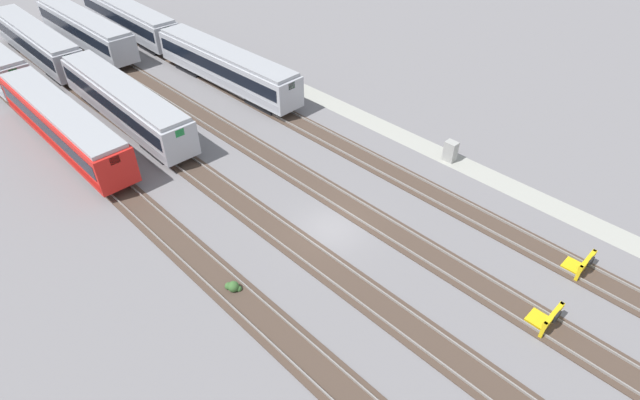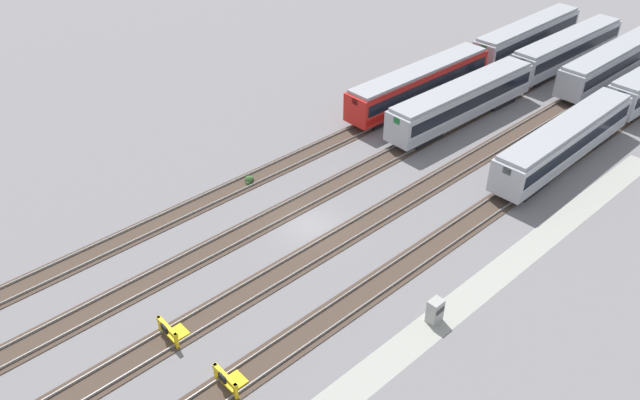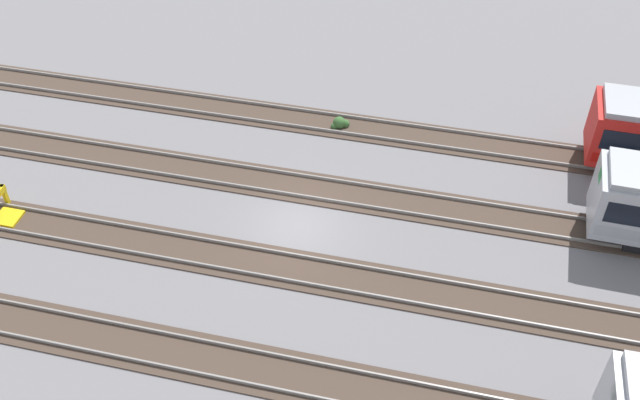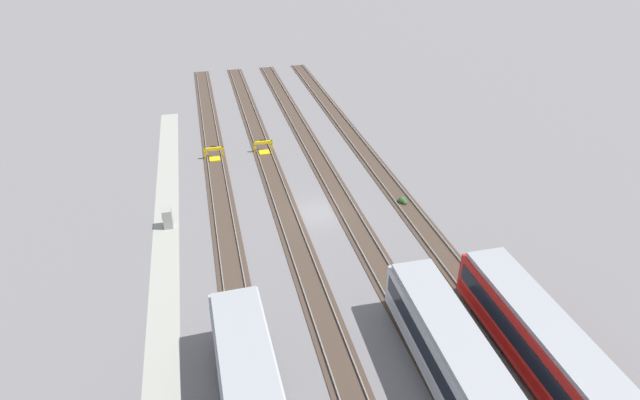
{
  "view_description": "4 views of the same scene",
  "coord_description": "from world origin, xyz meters",
  "px_view_note": "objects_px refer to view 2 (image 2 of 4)",
  "views": [
    {
      "loc": [
        -16.46,
        17.28,
        21.38
      ],
      "look_at": [
        1.01,
        -0.0,
        1.8
      ],
      "focal_mm": 28.0,
      "sensor_mm": 36.0,
      "label": 1
    },
    {
      "loc": [
        -23.93,
        -26.94,
        27.42
      ],
      "look_at": [
        1.01,
        -0.0,
        1.8
      ],
      "focal_mm": 35.0,
      "sensor_mm": 36.0,
      "label": 2
    },
    {
      "loc": [
        6.39,
        -22.82,
        23.43
      ],
      "look_at": [
        1.01,
        -0.0,
        1.8
      ],
      "focal_mm": 42.0,
      "sensor_mm": 36.0,
      "label": 3
    },
    {
      "loc": [
        34.64,
        -8.4,
        22.09
      ],
      "look_at": [
        1.01,
        -0.0,
        1.8
      ],
      "focal_mm": 28.0,
      "sensor_mm": 36.0,
      "label": 4
    }
  ],
  "objects_px": {
    "subway_car_front_row_rightmost": "(567,49)",
    "electrical_cabinet": "(435,311)",
    "subway_car_back_row_leftmost": "(564,141)",
    "subway_car_back_row_centre": "(420,84)",
    "bumper_stop_nearest_track": "(230,380)",
    "weed_clump": "(249,180)",
    "subway_car_front_row_right_inner": "(527,36)",
    "subway_car_front_row_centre": "(462,101)",
    "bumper_stop_near_inner_track": "(172,331)",
    "subway_car_front_row_left_inner": "(612,63)"
  },
  "relations": [
    {
      "from": "subway_car_front_row_left_inner",
      "to": "subway_car_back_row_leftmost",
      "type": "height_order",
      "value": "same"
    },
    {
      "from": "bumper_stop_nearest_track",
      "to": "bumper_stop_near_inner_track",
      "type": "xyz_separation_m",
      "value": [
        -0.39,
        5.12,
        0.0
      ]
    },
    {
      "from": "electrical_cabinet",
      "to": "subway_car_back_row_leftmost",
      "type": "bearing_deg",
      "value": 11.13
    },
    {
      "from": "bumper_stop_near_inner_track",
      "to": "electrical_cabinet",
      "type": "relative_size",
      "value": 1.25
    },
    {
      "from": "electrical_cabinet",
      "to": "subway_car_front_row_right_inner",
      "type": "bearing_deg",
      "value": 25.55
    },
    {
      "from": "subway_car_front_row_centre",
      "to": "bumper_stop_nearest_track",
      "type": "bearing_deg",
      "value": -163.19
    },
    {
      "from": "subway_car_front_row_left_inner",
      "to": "subway_car_front_row_centre",
      "type": "distance_m",
      "value": 19.47
    },
    {
      "from": "subway_car_back_row_centre",
      "to": "bumper_stop_near_inner_track",
      "type": "bearing_deg",
      "value": -163.43
    },
    {
      "from": "subway_car_front_row_left_inner",
      "to": "electrical_cabinet",
      "type": "height_order",
      "value": "subway_car_front_row_left_inner"
    },
    {
      "from": "bumper_stop_nearest_track",
      "to": "electrical_cabinet",
      "type": "height_order",
      "value": "electrical_cabinet"
    },
    {
      "from": "bumper_stop_near_inner_track",
      "to": "electrical_cabinet",
      "type": "xyz_separation_m",
      "value": [
        12.25,
        -9.51,
        0.29
      ]
    },
    {
      "from": "subway_car_back_row_centre",
      "to": "electrical_cabinet",
      "type": "distance_m",
      "value": 29.71
    },
    {
      "from": "subway_car_front_row_centre",
      "to": "bumper_stop_nearest_track",
      "type": "relative_size",
      "value": 9.03
    },
    {
      "from": "subway_car_front_row_left_inner",
      "to": "subway_car_front_row_rightmost",
      "type": "relative_size",
      "value": 1.0
    },
    {
      "from": "subway_car_back_row_leftmost",
      "to": "bumper_stop_nearest_track",
      "type": "relative_size",
      "value": 9.03
    },
    {
      "from": "subway_car_front_row_right_inner",
      "to": "bumper_stop_near_inner_track",
      "type": "xyz_separation_m",
      "value": [
        -53.5,
        -10.21,
        -1.53
      ]
    },
    {
      "from": "bumper_stop_nearest_track",
      "to": "electrical_cabinet",
      "type": "bearing_deg",
      "value": -20.29
    },
    {
      "from": "subway_car_front_row_centre",
      "to": "weed_clump",
      "type": "height_order",
      "value": "subway_car_front_row_centre"
    },
    {
      "from": "subway_car_front_row_left_inner",
      "to": "bumper_stop_nearest_track",
      "type": "distance_m",
      "value": 53.07
    },
    {
      "from": "subway_car_front_row_rightmost",
      "to": "weed_clump",
      "type": "xyz_separation_m",
      "value": [
        -39.94,
        4.96,
        -1.8
      ]
    },
    {
      "from": "subway_car_back_row_leftmost",
      "to": "bumper_stop_nearest_track",
      "type": "distance_m",
      "value": 34.07
    },
    {
      "from": "subway_car_front_row_left_inner",
      "to": "subway_car_front_row_rightmost",
      "type": "distance_m",
      "value": 5.17
    },
    {
      "from": "bumper_stop_near_inner_track",
      "to": "electrical_cabinet",
      "type": "bearing_deg",
      "value": -37.81
    },
    {
      "from": "subway_car_back_row_leftmost",
      "to": "subway_car_back_row_centre",
      "type": "height_order",
      "value": "same"
    },
    {
      "from": "subway_car_front_row_right_inner",
      "to": "bumper_stop_near_inner_track",
      "type": "height_order",
      "value": "subway_car_front_row_right_inner"
    },
    {
      "from": "subway_car_front_row_rightmost",
      "to": "bumper_stop_near_inner_track",
      "type": "distance_m",
      "value": 53.57
    },
    {
      "from": "subway_car_front_row_right_inner",
      "to": "weed_clump",
      "type": "distance_m",
      "value": 40.18
    },
    {
      "from": "subway_car_back_row_leftmost",
      "to": "subway_car_back_row_centre",
      "type": "relative_size",
      "value": 1.0
    },
    {
      "from": "subway_car_back_row_leftmost",
      "to": "subway_car_back_row_centre",
      "type": "bearing_deg",
      "value": 90.0
    },
    {
      "from": "subway_car_front_row_centre",
      "to": "electrical_cabinet",
      "type": "xyz_separation_m",
      "value": [
        -22.17,
        -14.67,
        -1.24
      ]
    },
    {
      "from": "subway_car_front_row_left_inner",
      "to": "bumper_stop_nearest_track",
      "type": "relative_size",
      "value": 9.0
    },
    {
      "from": "subway_car_back_row_centre",
      "to": "bumper_stop_near_inner_track",
      "type": "xyz_separation_m",
      "value": [
        -34.42,
        -10.24,
        -1.53
      ]
    },
    {
      "from": "subway_car_back_row_leftmost",
      "to": "weed_clump",
      "type": "distance_m",
      "value": 26.07
    },
    {
      "from": "subway_car_front_row_centre",
      "to": "subway_car_front_row_right_inner",
      "type": "relative_size",
      "value": 1.0
    },
    {
      "from": "bumper_stop_nearest_track",
      "to": "weed_clump",
      "type": "bearing_deg",
      "value": 49.59
    },
    {
      "from": "subway_car_back_row_leftmost",
      "to": "subway_car_front_row_right_inner",
      "type": "bearing_deg",
      "value": 38.82
    },
    {
      "from": "bumper_stop_nearest_track",
      "to": "subway_car_back_row_leftmost",
      "type": "bearing_deg",
      "value": -0.04
    },
    {
      "from": "subway_car_front_row_left_inner",
      "to": "bumper_stop_nearest_track",
      "type": "height_order",
      "value": "subway_car_front_row_left_inner"
    },
    {
      "from": "subway_car_front_row_left_inner",
      "to": "bumper_stop_near_inner_track",
      "type": "distance_m",
      "value": 53.21
    },
    {
      "from": "subway_car_front_row_rightmost",
      "to": "electrical_cabinet",
      "type": "xyz_separation_m",
      "value": [
        -41.05,
        -14.66,
        -1.24
      ]
    },
    {
      "from": "weed_clump",
      "to": "bumper_stop_near_inner_track",
      "type": "bearing_deg",
      "value": -142.86
    },
    {
      "from": "subway_car_front_row_left_inner",
      "to": "subway_car_front_row_centre",
      "type": "bearing_deg",
      "value": 164.6
    },
    {
      "from": "bumper_stop_nearest_track",
      "to": "subway_car_front_row_centre",
      "type": "bearing_deg",
      "value": 16.81
    },
    {
      "from": "electrical_cabinet",
      "to": "weed_clump",
      "type": "relative_size",
      "value": 1.74
    },
    {
      "from": "subway_car_back_row_leftmost",
      "to": "weed_clump",
      "type": "relative_size",
      "value": 19.63
    },
    {
      "from": "subway_car_front_row_right_inner",
      "to": "subway_car_back_row_centre",
      "type": "bearing_deg",
      "value": 179.9
    },
    {
      "from": "subway_car_front_row_left_inner",
      "to": "electrical_cabinet",
      "type": "distance_m",
      "value": 42.04
    },
    {
      "from": "subway_car_front_row_right_inner",
      "to": "subway_car_front_row_left_inner",
      "type": "bearing_deg",
      "value": -91.73
    },
    {
      "from": "subway_car_front_row_centre",
      "to": "bumper_stop_near_inner_track",
      "type": "xyz_separation_m",
      "value": [
        -34.42,
        -5.16,
        -1.53
      ]
    },
    {
      "from": "bumper_stop_near_inner_track",
      "to": "subway_car_back_row_leftmost",
      "type": "bearing_deg",
      "value": -8.5
    }
  ]
}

